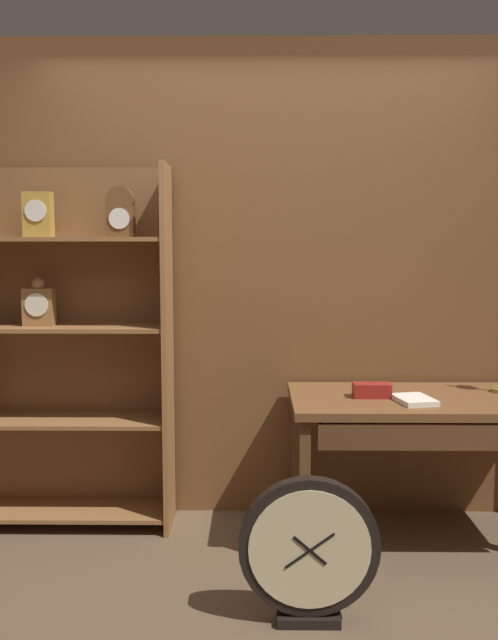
# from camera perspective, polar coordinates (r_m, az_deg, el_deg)

# --- Properties ---
(back_wood_panel) EXTENTS (4.80, 0.05, 2.60)m
(back_wood_panel) POSITION_cam_1_polar(r_m,az_deg,el_deg) (3.74, 1.83, 3.22)
(back_wood_panel) COLOR brown
(back_wood_panel) RESTS_ON ground
(bookshelf) EXTENTS (1.34, 0.33, 1.91)m
(bookshelf) POSITION_cam_1_polar(r_m,az_deg,el_deg) (3.77, -17.34, -2.05)
(bookshelf) COLOR brown
(bookshelf) RESTS_ON ground
(workbench) EXTENTS (1.41, 0.71, 0.75)m
(workbench) POSITION_cam_1_polar(r_m,az_deg,el_deg) (3.50, 15.22, -7.60)
(workbench) COLOR brown
(workbench) RESTS_ON ground
(toolbox_small) EXTENTS (0.18, 0.10, 0.07)m
(toolbox_small) POSITION_cam_1_polar(r_m,az_deg,el_deg) (3.42, 10.29, -5.84)
(toolbox_small) COLOR maroon
(toolbox_small) RESTS_ON workbench
(open_repair_manual) EXTENTS (0.20, 0.25, 0.02)m
(open_repair_manual) POSITION_cam_1_polar(r_m,az_deg,el_deg) (3.36, 13.72, -6.54)
(open_repair_manual) COLOR silver
(open_repair_manual) RESTS_ON workbench
(round_clock_large) EXTENTS (0.56, 0.11, 0.60)m
(round_clock_large) POSITION_cam_1_polar(r_m,az_deg,el_deg) (2.83, 5.08, -18.73)
(round_clock_large) COLOR black
(round_clock_large) RESTS_ON ground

